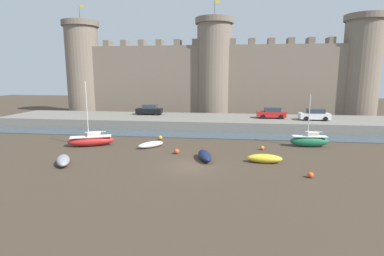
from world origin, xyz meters
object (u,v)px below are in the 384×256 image
sailboat_foreground_left (91,140)px  rowboat_near_channel_left (265,158)px  rowboat_midflat_right (205,155)px  mooring_buoy_near_channel (177,151)px  car_quay_centre_west (149,110)px  rowboat_foreground_centre (151,144)px  rowboat_midflat_left (63,160)px  mooring_buoy_mid_mud (262,148)px  mooring_buoy_off_centre (160,138)px  sailboat_midflat_centre (309,140)px  mooring_buoy_near_shore (310,175)px  car_quay_east (272,113)px  car_quay_centre_east (315,115)px

sailboat_foreground_left → rowboat_near_channel_left: (17.99, -4.01, -0.24)m
rowboat_midflat_right → mooring_buoy_near_channel: bearing=149.4°
car_quay_centre_west → rowboat_foreground_centre: bearing=-74.3°
sailboat_foreground_left → rowboat_midflat_left: sailboat_foreground_left is taller
mooring_buoy_mid_mud → mooring_buoy_off_centre: bearing=163.3°
sailboat_midflat_centre → mooring_buoy_near_shore: (-2.40, -10.22, -0.46)m
sailboat_midflat_centre → car_quay_east: sailboat_midflat_centre is taller
car_quay_centre_east → sailboat_midflat_centre: bearing=-106.7°
sailboat_foreground_left → sailboat_midflat_centre: size_ratio=1.24×
sailboat_midflat_centre → mooring_buoy_near_channel: (-13.61, -4.75, -0.44)m
mooring_buoy_off_centre → rowboat_midflat_left: bearing=-119.0°
sailboat_foreground_left → car_quay_centre_west: (2.00, 16.46, 1.44)m
mooring_buoy_off_centre → mooring_buoy_mid_mud: 12.07m
mooring_buoy_near_channel → car_quay_centre_west: size_ratio=0.12×
mooring_buoy_off_centre → car_quay_centre_east: bearing=25.6°
mooring_buoy_off_centre → car_quay_centre_west: (-4.70, 12.38, 1.84)m
mooring_buoy_near_shore → car_quay_east: 22.46m
mooring_buoy_off_centre → mooring_buoy_near_shore: (14.31, -11.63, -0.02)m
rowboat_midflat_right → car_quay_centre_west: (-10.69, 20.24, 1.67)m
mooring_buoy_near_channel → mooring_buoy_mid_mud: bearing=17.6°
car_quay_centre_east → rowboat_near_channel_left: bearing=-116.2°
mooring_buoy_near_channel → car_quay_centre_west: car_quay_centre_west is taller
rowboat_near_channel_left → rowboat_midflat_right: bearing=177.5°
rowboat_foreground_centre → mooring_buoy_near_channel: bearing=-34.9°
sailboat_foreground_left → car_quay_east: sailboat_foreground_left is taller
rowboat_foreground_centre → car_quay_centre_west: (-4.60, 16.31, 1.74)m
rowboat_midflat_right → rowboat_foreground_centre: rowboat_midflat_right is taller
car_quay_centre_east → sailboat_foreground_left: bearing=-152.9°
mooring_buoy_mid_mud → mooring_buoy_near_channel: size_ratio=0.86×
car_quay_east → car_quay_centre_east: bearing=-11.7°
car_quay_centre_west → car_quay_centre_east: bearing=-6.5°
sailboat_foreground_left → sailboat_midflat_centre: bearing=6.5°
mooring_buoy_off_centre → rowboat_foreground_centre: bearing=-91.5°
mooring_buoy_mid_mud → car_quay_centre_east: 15.64m
rowboat_midflat_left → mooring_buoy_near_channel: size_ratio=6.46×
mooring_buoy_mid_mud → rowboat_near_channel_left: bearing=-93.2°
sailboat_midflat_centre → mooring_buoy_mid_mud: size_ratio=12.93×
rowboat_midflat_left → rowboat_near_channel_left: rowboat_near_channel_left is taller
car_quay_centre_east → rowboat_midflat_left: bearing=-141.9°
rowboat_foreground_centre → sailboat_foreground_left: bearing=-178.7°
sailboat_midflat_centre → car_quay_east: bearing=101.5°
mooring_buoy_mid_mud → mooring_buoy_near_channel: (-8.46, -2.68, 0.04)m
rowboat_near_channel_left → mooring_buoy_off_centre: 13.90m
mooring_buoy_off_centre → mooring_buoy_near_channel: mooring_buoy_near_channel is taller
mooring_buoy_near_shore → car_quay_centre_west: car_quay_centre_west is taller
sailboat_midflat_centre → car_quay_centre_east: sailboat_midflat_centre is taller
mooring_buoy_near_shore → mooring_buoy_mid_mud: size_ratio=1.04×
rowboat_midflat_right → mooring_buoy_near_shore: rowboat_midflat_right is taller
rowboat_midflat_left → car_quay_centre_west: 23.32m
mooring_buoy_near_shore → car_quay_east: (-0.09, 22.38, 1.85)m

